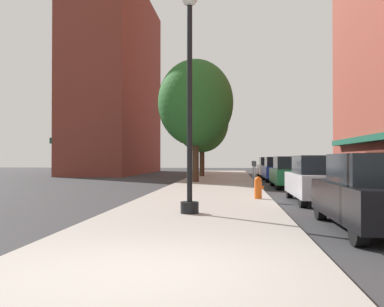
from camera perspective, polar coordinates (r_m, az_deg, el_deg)
The scene contains 14 objects.
ground_plane at distance 23.47m, azimuth 12.98°, elevation -4.47°, with size 90.00×90.00×0.00m, color #2D2D30.
sidewalk_slab at distance 24.29m, azimuth 3.25°, elevation -4.21°, with size 4.80×50.00×0.12m, color gray.
building_far_background at distance 44.59m, azimuth -10.24°, elevation 9.42°, with size 6.80×18.00×18.78m.
lamppost at distance 11.04m, azimuth -0.33°, elevation 7.88°, with size 0.48×0.48×5.90m.
fire_hydrant at distance 15.08m, azimuth 9.04°, elevation -4.62°, with size 0.33×0.26×0.79m.
parking_meter_near at distance 20.12m, azimuth 8.60°, elevation -2.40°, with size 0.14×0.09×1.31m.
parking_meter_far at distance 21.82m, azimuth 8.37°, elevation -2.27°, with size 0.14×0.09×1.31m.
tree_near at distance 26.13m, azimuth 0.50°, elevation 6.93°, with size 4.70×4.70×7.61m.
tree_mid at distance 34.10m, azimuth 1.38°, elevation 4.36°, with size 4.35×4.35×6.95m.
car_black at distance 9.69m, azimuth 23.68°, elevation -5.06°, with size 1.80×4.30×1.66m.
car_silver at distance 15.33m, azimuth 16.90°, elevation -3.45°, with size 1.80×4.30×1.66m.
car_green at distance 22.49m, azimuth 13.28°, elevation -2.57°, with size 1.80×4.30×1.66m.
car_blue at distance 28.85m, azimuth 11.59°, elevation -2.15°, with size 1.80×4.30×1.66m.
car_white at distance 34.80m, azimuth 10.57°, elevation -1.90°, with size 1.80×4.30×1.66m.
Camera 1 is at (1.01, -5.23, 1.56)m, focal length 38.96 mm.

